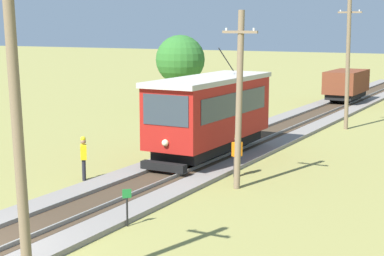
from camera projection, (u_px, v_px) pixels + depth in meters
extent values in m
cube|color=maroon|center=(211.00, 110.00, 28.65)|extent=(2.50, 8.00, 2.60)
cube|color=#B2ADA3|center=(211.00, 79.00, 28.43)|extent=(2.60, 8.32, 0.22)
cube|color=black|center=(211.00, 144.00, 28.91)|extent=(2.10, 7.04, 0.44)
cube|color=#2D3842|center=(165.00, 110.00, 25.10)|extent=(2.10, 0.03, 1.25)
cube|color=#2D3842|center=(236.00, 104.00, 28.00)|extent=(0.02, 6.72, 1.04)
sphere|color=#F4EAB2|center=(165.00, 143.00, 25.27)|extent=(0.28, 0.28, 0.28)
cylinder|color=black|center=(226.00, 60.00, 29.68)|extent=(0.05, 1.67, 1.19)
cube|color=black|center=(164.00, 167.00, 25.30)|extent=(2.00, 0.36, 0.32)
cylinder|color=black|center=(187.00, 153.00, 26.97)|extent=(1.54, 0.80, 0.80)
cylinder|color=black|center=(231.00, 137.00, 30.85)|extent=(1.54, 0.80, 0.80)
cube|color=brown|center=(346.00, 81.00, 49.23)|extent=(2.40, 5.20, 1.70)
cube|color=black|center=(346.00, 95.00, 49.41)|extent=(2.02, 4.78, 0.38)
cylinder|color=black|center=(341.00, 97.00, 48.06)|extent=(1.54, 0.76, 0.76)
cylinder|color=black|center=(351.00, 93.00, 50.76)|extent=(1.54, 0.76, 0.76)
cylinder|color=#7A664C|center=(18.00, 132.00, 13.38)|extent=(0.24, 0.51, 7.74)
cylinder|color=#7A664C|center=(239.00, 101.00, 23.43)|extent=(0.24, 0.49, 6.69)
cube|color=#7A664C|center=(240.00, 32.00, 23.02)|extent=(1.40, 0.10, 0.10)
cylinder|color=silver|center=(226.00, 29.00, 23.27)|extent=(0.08, 0.08, 0.10)
cylinder|color=silver|center=(254.00, 29.00, 22.75)|extent=(0.08, 0.08, 0.10)
cylinder|color=#7A664C|center=(348.00, 64.00, 36.74)|extent=(0.24, 0.52, 7.81)
cube|color=#7A664C|center=(350.00, 12.00, 36.26)|extent=(1.40, 0.10, 0.10)
cylinder|color=silver|center=(340.00, 11.00, 36.50)|extent=(0.08, 0.08, 0.10)
cylinder|color=silver|center=(359.00, 10.00, 35.98)|extent=(0.08, 0.08, 0.10)
cylinder|color=black|center=(127.00, 212.00, 19.28)|extent=(0.06, 0.06, 0.90)
cube|color=#1E7A33|center=(127.00, 194.00, 19.19)|extent=(0.21, 0.21, 0.28)
cylinder|color=black|center=(84.00, 170.00, 24.97)|extent=(0.15, 0.15, 0.86)
cylinder|color=black|center=(84.00, 169.00, 25.13)|extent=(0.15, 0.15, 0.86)
cube|color=yellow|center=(83.00, 152.00, 24.93)|extent=(0.43, 0.45, 0.58)
sphere|color=#936B51|center=(83.00, 141.00, 24.86)|extent=(0.22, 0.22, 0.22)
sphere|color=yellow|center=(83.00, 139.00, 24.85)|extent=(0.21, 0.21, 0.21)
cylinder|color=#38332D|center=(238.00, 166.00, 25.68)|extent=(0.15, 0.15, 0.86)
cylinder|color=#38332D|center=(235.00, 167.00, 25.59)|extent=(0.15, 0.15, 0.86)
cube|color=orange|center=(237.00, 149.00, 25.52)|extent=(0.39, 0.45, 0.58)
sphere|color=tan|center=(237.00, 139.00, 25.45)|extent=(0.22, 0.22, 0.22)
sphere|color=yellow|center=(237.00, 136.00, 25.44)|extent=(0.21, 0.21, 0.21)
cylinder|color=#4C3823|center=(180.00, 94.00, 45.43)|extent=(0.32, 0.32, 2.38)
sphere|color=#2D6B28|center=(180.00, 60.00, 45.03)|extent=(3.53, 3.53, 3.53)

